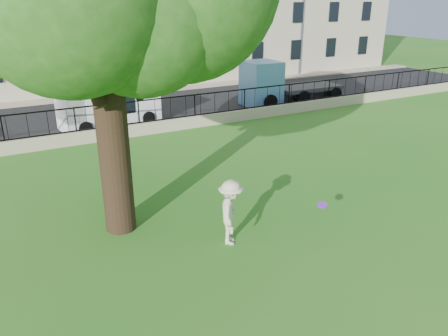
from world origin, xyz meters
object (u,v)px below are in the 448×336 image
frisbee (322,205)px  white_van (110,106)px  blue_truck (291,81)px  man (231,212)px

frisbee → white_van: size_ratio=0.05×
frisbee → blue_truck: 17.30m
frisbee → white_van: 14.51m
white_van → blue_truck: (11.74, 0.00, 0.31)m
white_van → blue_truck: 11.74m
frisbee → white_van: bearing=98.3°
man → white_van: size_ratio=0.37×
blue_truck → white_van: bearing=-178.3°
man → frisbee: man is taller
man → frisbee: bearing=-80.5°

